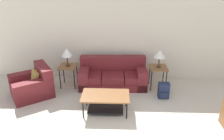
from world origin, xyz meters
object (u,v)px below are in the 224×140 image
side_table_right (158,69)px  table_lamp_right (160,54)px  table_lamp_left (67,53)px  side_table_left (68,68)px  backpack (164,91)px  couch (113,76)px  coffee_table (105,99)px  armchair (33,85)px

side_table_right → table_lamp_right: table_lamp_right is taller
table_lamp_left → table_lamp_right: bearing=0.0°
side_table_left → backpack: size_ratio=1.51×
side_table_left → backpack: side_table_left is taller
table_lamp_right → backpack: size_ratio=1.21×
couch → coffee_table: size_ratio=1.75×
side_table_left → table_lamp_left: bearing=180.0°
table_lamp_right → table_lamp_left: bearing=180.0°
couch → table_lamp_left: 1.47m
coffee_table → table_lamp_left: 1.86m
armchair → table_lamp_left: bearing=33.7°
side_table_left → backpack: bearing=-12.3°
couch → side_table_right: couch is taller
table_lamp_left → couch: bearing=3.3°
armchair → side_table_left: bearing=33.7°
side_table_left → armchair: bearing=-146.3°
armchair → table_lamp_right: table_lamp_right is taller
couch → armchair: size_ratio=1.45×
side_table_left → table_lamp_left: table_lamp_left is taller
table_lamp_left → table_lamp_right: size_ratio=1.00×
armchair → couch: bearing=16.8°
side_table_right → table_lamp_left: table_lamp_left is taller
armchair → side_table_right: 3.46m
side_table_right → table_lamp_right: bearing=180.0°
couch → armchair: bearing=-163.2°
armchair → side_table_right: bearing=9.4°
side_table_left → side_table_right: (2.56, 0.00, 0.00)m
side_table_right → armchair: bearing=-170.6°
side_table_left → table_lamp_right: 2.60m
side_table_right → table_lamp_left: (-2.56, 0.00, 0.46)m
side_table_right → backpack: bearing=-81.9°
side_table_left → backpack: (2.64, -0.58, -0.36)m
armchair → backpack: bearing=-0.2°
side_table_right → table_lamp_left: size_ratio=1.25×
coffee_table → side_table_left: side_table_left is taller
armchair → backpack: 3.49m
backpack → armchair: bearing=179.8°
armchair → table_lamp_right: 3.53m
armchair → table_lamp_left: (0.85, 0.56, 0.74)m
side_table_right → table_lamp_right: 0.46m
coffee_table → side_table_right: bearing=42.6°
coffee_table → table_lamp_right: size_ratio=2.18×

